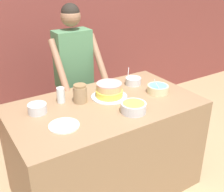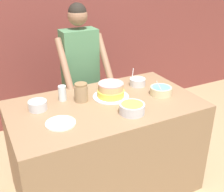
{
  "view_description": "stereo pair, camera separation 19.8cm",
  "coord_description": "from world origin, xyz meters",
  "px_view_note": "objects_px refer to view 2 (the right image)",
  "views": [
    {
      "loc": [
        -1.11,
        -1.38,
        1.99
      ],
      "look_at": [
        0.04,
        0.43,
        0.99
      ],
      "focal_mm": 45.0,
      "sensor_mm": 36.0,
      "label": 1
    },
    {
      "loc": [
        -0.94,
        -1.48,
        1.99
      ],
      "look_at": [
        0.04,
        0.43,
        0.99
      ],
      "focal_mm": 45.0,
      "sensor_mm": 36.0,
      "label": 2
    }
  ],
  "objects_px": {
    "frosting_bowl_blue": "(161,90)",
    "frosting_bowl_olive": "(132,108)",
    "person_baker": "(80,66)",
    "frosting_bowl_pink": "(38,105)",
    "ceramic_plate": "(61,123)",
    "frosting_bowl_white": "(137,82)",
    "stoneware_jar": "(81,92)",
    "drinking_glass": "(62,93)",
    "cake": "(111,91)"
  },
  "relations": [
    {
      "from": "frosting_bowl_blue",
      "to": "frosting_bowl_olive",
      "type": "distance_m",
      "value": 0.46
    },
    {
      "from": "person_baker",
      "to": "frosting_bowl_blue",
      "type": "distance_m",
      "value": 0.93
    },
    {
      "from": "frosting_bowl_pink",
      "to": "ceramic_plate",
      "type": "distance_m",
      "value": 0.32
    },
    {
      "from": "frosting_bowl_white",
      "to": "stoneware_jar",
      "type": "height_order",
      "value": "frosting_bowl_white"
    },
    {
      "from": "frosting_bowl_blue",
      "to": "drinking_glass",
      "type": "relative_size",
      "value": 1.45
    },
    {
      "from": "frosting_bowl_pink",
      "to": "drinking_glass",
      "type": "height_order",
      "value": "drinking_glass"
    },
    {
      "from": "drinking_glass",
      "to": "ceramic_plate",
      "type": "xyz_separation_m",
      "value": [
        -0.14,
        -0.39,
        -0.06
      ]
    },
    {
      "from": "frosting_bowl_white",
      "to": "stoneware_jar",
      "type": "distance_m",
      "value": 0.63
    },
    {
      "from": "drinking_glass",
      "to": "ceramic_plate",
      "type": "height_order",
      "value": "drinking_glass"
    },
    {
      "from": "cake",
      "to": "ceramic_plate",
      "type": "xyz_separation_m",
      "value": [
        -0.55,
        -0.25,
        -0.06
      ]
    },
    {
      "from": "person_baker",
      "to": "drinking_glass",
      "type": "height_order",
      "value": "person_baker"
    },
    {
      "from": "ceramic_plate",
      "to": "stoneware_jar",
      "type": "xyz_separation_m",
      "value": [
        0.29,
        0.3,
        0.07
      ]
    },
    {
      "from": "cake",
      "to": "frosting_bowl_blue",
      "type": "xyz_separation_m",
      "value": [
        0.44,
        -0.16,
        -0.02
      ]
    },
    {
      "from": "frosting_bowl_olive",
      "to": "stoneware_jar",
      "type": "distance_m",
      "value": 0.49
    },
    {
      "from": "person_baker",
      "to": "cake",
      "type": "relative_size",
      "value": 5.11
    },
    {
      "from": "frosting_bowl_pink",
      "to": "drinking_glass",
      "type": "xyz_separation_m",
      "value": [
        0.24,
        0.08,
        0.02
      ]
    },
    {
      "from": "drinking_glass",
      "to": "person_baker",
      "type": "bearing_deg",
      "value": 54.01
    },
    {
      "from": "person_baker",
      "to": "frosting_bowl_pink",
      "type": "distance_m",
      "value": 0.85
    },
    {
      "from": "frosting_bowl_white",
      "to": "frosting_bowl_olive",
      "type": "bearing_deg",
      "value": -126.21
    },
    {
      "from": "frosting_bowl_white",
      "to": "frosting_bowl_olive",
      "type": "xyz_separation_m",
      "value": [
        -0.34,
        -0.47,
        0.0
      ]
    },
    {
      "from": "frosting_bowl_white",
      "to": "person_baker",
      "type": "bearing_deg",
      "value": 127.19
    },
    {
      "from": "cake",
      "to": "frosting_bowl_blue",
      "type": "bearing_deg",
      "value": -19.79
    },
    {
      "from": "frosting_bowl_olive",
      "to": "frosting_bowl_blue",
      "type": "bearing_deg",
      "value": 24.18
    },
    {
      "from": "frosting_bowl_white",
      "to": "ceramic_plate",
      "type": "xyz_separation_m",
      "value": [
        -0.91,
        -0.37,
        -0.03
      ]
    },
    {
      "from": "drinking_glass",
      "to": "stoneware_jar",
      "type": "bearing_deg",
      "value": -30.84
    },
    {
      "from": "frosting_bowl_pink",
      "to": "frosting_bowl_blue",
      "type": "bearing_deg",
      "value": -11.19
    },
    {
      "from": "stoneware_jar",
      "to": "frosting_bowl_pink",
      "type": "bearing_deg",
      "value": 179.02
    },
    {
      "from": "cake",
      "to": "drinking_glass",
      "type": "relative_size",
      "value": 2.41
    },
    {
      "from": "frosting_bowl_white",
      "to": "frosting_bowl_pink",
      "type": "height_order",
      "value": "frosting_bowl_white"
    },
    {
      "from": "frosting_bowl_blue",
      "to": "stoneware_jar",
      "type": "xyz_separation_m",
      "value": [
        -0.7,
        0.21,
        0.04
      ]
    },
    {
      "from": "person_baker",
      "to": "frosting_bowl_pink",
      "type": "xyz_separation_m",
      "value": [
        -0.61,
        -0.59,
        -0.06
      ]
    },
    {
      "from": "frosting_bowl_blue",
      "to": "drinking_glass",
      "type": "height_order",
      "value": "frosting_bowl_blue"
    },
    {
      "from": "frosting_bowl_blue",
      "to": "frosting_bowl_pink",
      "type": "xyz_separation_m",
      "value": [
        -1.08,
        0.21,
        0.0
      ]
    },
    {
      "from": "cake",
      "to": "person_baker",
      "type": "bearing_deg",
      "value": 93.39
    },
    {
      "from": "frosting_bowl_olive",
      "to": "ceramic_plate",
      "type": "xyz_separation_m",
      "value": [
        -0.57,
        0.1,
        -0.04
      ]
    },
    {
      "from": "person_baker",
      "to": "frosting_bowl_olive",
      "type": "height_order",
      "value": "person_baker"
    },
    {
      "from": "ceramic_plate",
      "to": "cake",
      "type": "bearing_deg",
      "value": 24.41
    },
    {
      "from": "drinking_glass",
      "to": "ceramic_plate",
      "type": "distance_m",
      "value": 0.42
    },
    {
      "from": "ceramic_plate",
      "to": "stoneware_jar",
      "type": "height_order",
      "value": "stoneware_jar"
    },
    {
      "from": "person_baker",
      "to": "drinking_glass",
      "type": "relative_size",
      "value": 12.29
    },
    {
      "from": "frosting_bowl_white",
      "to": "drinking_glass",
      "type": "bearing_deg",
      "value": 178.97
    },
    {
      "from": "cake",
      "to": "ceramic_plate",
      "type": "bearing_deg",
      "value": -155.59
    },
    {
      "from": "cake",
      "to": "frosting_bowl_white",
      "type": "bearing_deg",
      "value": 18.85
    },
    {
      "from": "frosting_bowl_blue",
      "to": "ceramic_plate",
      "type": "relative_size",
      "value": 0.86
    },
    {
      "from": "frosting_bowl_blue",
      "to": "person_baker",
      "type": "bearing_deg",
      "value": 120.66
    },
    {
      "from": "person_baker",
      "to": "drinking_glass",
      "type": "bearing_deg",
      "value": -125.99
    },
    {
      "from": "ceramic_plate",
      "to": "stoneware_jar",
      "type": "distance_m",
      "value": 0.42
    },
    {
      "from": "cake",
      "to": "frosting_bowl_blue",
      "type": "distance_m",
      "value": 0.47
    },
    {
      "from": "frosting_bowl_blue",
      "to": "ceramic_plate",
      "type": "distance_m",
      "value": 0.99
    },
    {
      "from": "frosting_bowl_olive",
      "to": "drinking_glass",
      "type": "height_order",
      "value": "drinking_glass"
    }
  ]
}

